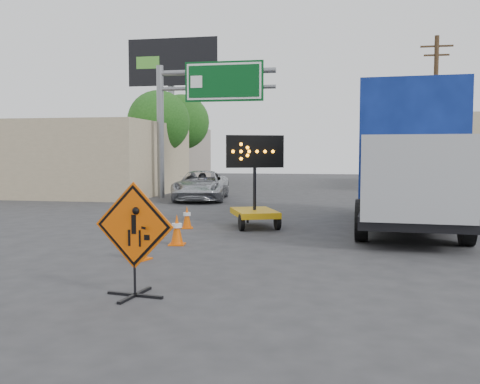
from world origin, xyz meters
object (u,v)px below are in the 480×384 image
(construction_sign, at_px, (134,237))
(arrow_board, at_px, (255,207))
(pickup_truck, at_px, (201,185))
(box_truck, at_px, (407,165))

(construction_sign, bearing_deg, arrow_board, 93.95)
(pickup_truck, bearing_deg, box_truck, -50.17)
(construction_sign, relative_size, box_truck, 0.20)
(arrow_board, bearing_deg, construction_sign, -115.98)
(arrow_board, bearing_deg, pickup_truck, 93.01)
(arrow_board, height_order, pickup_truck, arrow_board)
(arrow_board, relative_size, pickup_truck, 0.56)
(construction_sign, distance_m, box_truck, 10.78)
(pickup_truck, relative_size, box_truck, 0.56)
(box_truck, bearing_deg, arrow_board, -165.38)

